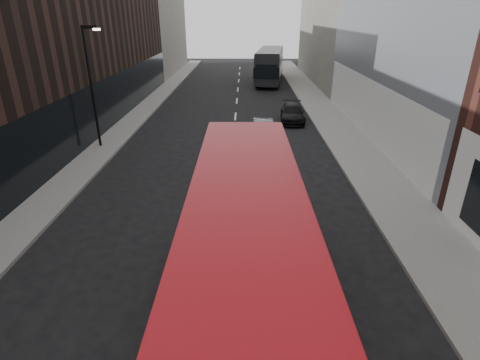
{
  "coord_description": "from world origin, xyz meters",
  "views": [
    {
      "loc": [
        0.73,
        -4.27,
        7.7
      ],
      "look_at": [
        0.59,
        7.45,
        2.5
      ],
      "focal_mm": 28.0,
      "sensor_mm": 36.0,
      "label": 1
    }
  ],
  "objects_px": {
    "street_lamp": "(92,80)",
    "car_c": "(292,113)",
    "car_a": "(263,175)",
    "grey_bus": "(270,65)",
    "red_bus": "(247,268)",
    "car_b": "(263,129)"
  },
  "relations": [
    {
      "from": "street_lamp",
      "to": "car_a",
      "type": "bearing_deg",
      "value": -31.38
    },
    {
      "from": "grey_bus",
      "to": "car_a",
      "type": "distance_m",
      "value": 31.04
    },
    {
      "from": "grey_bus",
      "to": "car_c",
      "type": "xyz_separation_m",
      "value": [
        0.68,
        -18.4,
        -1.43
      ]
    },
    {
      "from": "car_b",
      "to": "car_c",
      "type": "height_order",
      "value": "car_c"
    },
    {
      "from": "street_lamp",
      "to": "car_b",
      "type": "distance_m",
      "value": 11.03
    },
    {
      "from": "street_lamp",
      "to": "car_a",
      "type": "distance_m",
      "value": 12.02
    },
    {
      "from": "red_bus",
      "to": "car_a",
      "type": "xyz_separation_m",
      "value": [
        0.82,
        9.37,
        -1.7
      ]
    },
    {
      "from": "street_lamp",
      "to": "red_bus",
      "type": "relative_size",
      "value": 0.64
    },
    {
      "from": "red_bus",
      "to": "car_a",
      "type": "relative_size",
      "value": 2.46
    },
    {
      "from": "red_bus",
      "to": "car_c",
      "type": "xyz_separation_m",
      "value": [
        3.69,
        21.9,
        -1.81
      ]
    },
    {
      "from": "red_bus",
      "to": "grey_bus",
      "type": "relative_size",
      "value": 0.9
    },
    {
      "from": "car_a",
      "to": "street_lamp",
      "type": "bearing_deg",
      "value": 151.21
    },
    {
      "from": "red_bus",
      "to": "car_c",
      "type": "relative_size",
      "value": 2.48
    },
    {
      "from": "street_lamp",
      "to": "car_b",
      "type": "height_order",
      "value": "street_lamp"
    },
    {
      "from": "red_bus",
      "to": "grey_bus",
      "type": "xyz_separation_m",
      "value": [
        3.01,
        40.3,
        -0.38
      ]
    },
    {
      "from": "car_b",
      "to": "street_lamp",
      "type": "bearing_deg",
      "value": -167.86
    },
    {
      "from": "red_bus",
      "to": "street_lamp",
      "type": "bearing_deg",
      "value": 120.07
    },
    {
      "from": "grey_bus",
      "to": "car_c",
      "type": "distance_m",
      "value": 18.47
    },
    {
      "from": "grey_bus",
      "to": "car_b",
      "type": "distance_m",
      "value": 22.91
    },
    {
      "from": "street_lamp",
      "to": "car_b",
      "type": "relative_size",
      "value": 1.89
    },
    {
      "from": "street_lamp",
      "to": "car_c",
      "type": "height_order",
      "value": "street_lamp"
    },
    {
      "from": "grey_bus",
      "to": "car_b",
      "type": "xyz_separation_m",
      "value": [
        -1.81,
        -22.79,
        -1.47
      ]
    }
  ]
}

